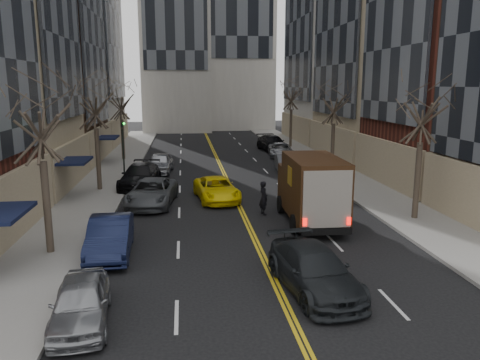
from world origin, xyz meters
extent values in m
plane|color=black|center=(0.00, 0.00, 0.00)|extent=(160.00, 160.00, 0.00)
cube|color=slate|center=(-9.00, 27.00, 0.07)|extent=(4.00, 66.00, 0.15)
cube|color=slate|center=(9.00, 27.00, 0.07)|extent=(4.00, 66.00, 0.15)
cube|color=#4C301E|center=(-15.50, 33.00, 12.00)|extent=(9.00, 12.00, 24.00)
cube|color=black|center=(-10.84, 33.00, 13.20)|extent=(0.20, 10.56, 19.20)
cube|color=black|center=(-10.00, 18.00, 2.40)|extent=(2.00, 3.00, 0.15)
cube|color=black|center=(-10.90, 18.00, 1.35)|extent=(0.20, 3.00, 2.50)
cube|color=black|center=(-10.00, 31.00, 2.40)|extent=(2.00, 3.00, 0.15)
cube|color=black|center=(-10.90, 31.00, 1.35)|extent=(0.20, 3.00, 2.50)
cube|color=tan|center=(16.00, 32.00, 14.00)|extent=(10.00, 14.00, 28.00)
cube|color=#B7B2A8|center=(17.00, 46.50, 17.00)|extent=(12.00, 15.00, 34.00)
cylinder|color=#382D23|center=(-8.80, 8.00, 2.06)|extent=(0.30, 0.30, 3.83)
cylinder|color=#382D23|center=(-8.80, 20.00, 2.17)|extent=(0.30, 0.30, 4.05)
cylinder|color=#382D23|center=(-8.80, 33.00, 1.99)|extent=(0.30, 0.30, 3.69)
cylinder|color=#382D23|center=(8.80, 11.00, 2.13)|extent=(0.30, 0.30, 3.96)
cylinder|color=#382D23|center=(8.80, 25.00, 2.04)|extent=(0.30, 0.30, 3.78)
cylinder|color=#382D23|center=(8.80, 40.00, 2.22)|extent=(0.30, 0.30, 4.14)
cylinder|color=black|center=(-7.40, 22.00, 2.05)|extent=(0.12, 0.12, 3.80)
imported|color=black|center=(-7.40, 22.00, 4.40)|extent=(0.15, 0.18, 0.90)
sphere|color=#0CE526|center=(-7.25, 21.90, 4.35)|extent=(0.14, 0.14, 0.14)
cube|color=black|center=(3.22, 11.15, 0.55)|extent=(2.42, 6.49, 0.30)
cube|color=black|center=(3.30, 13.51, 1.56)|extent=(2.41, 1.78, 2.11)
cube|color=black|center=(3.20, 10.60, 2.01)|extent=(2.57, 5.00, 3.01)
cube|color=black|center=(3.12, 8.06, 0.55)|extent=(2.31, 0.26, 0.30)
cube|color=red|center=(2.11, 8.08, 1.00)|extent=(0.18, 0.07, 0.35)
cube|color=red|center=(4.12, 8.01, 1.00)|extent=(0.18, 0.07, 0.35)
cube|color=gold|center=(1.98, 10.69, 2.61)|extent=(0.07, 0.90, 0.90)
cube|color=gold|center=(4.43, 10.61, 2.61)|extent=(0.07, 0.90, 0.90)
cylinder|color=black|center=(2.11, 13.30, 0.48)|extent=(0.31, 0.97, 0.96)
cylinder|color=black|center=(4.48, 13.22, 0.48)|extent=(0.31, 0.97, 0.96)
cylinder|color=black|center=(1.98, 9.49, 0.48)|extent=(0.31, 0.97, 0.96)
cylinder|color=black|center=(4.35, 9.41, 0.48)|extent=(0.31, 0.97, 0.96)
imported|color=black|center=(1.20, 3.32, 0.75)|extent=(2.78, 5.42, 1.50)
cube|color=black|center=(1.20, 4.08, 1.36)|extent=(0.13, 0.04, 0.09)
cube|color=blue|center=(1.20, 4.05, 1.36)|extent=(0.10, 0.01, 0.06)
imported|color=yellow|center=(-1.21, 16.63, 0.69)|extent=(2.91, 5.24, 1.39)
imported|color=black|center=(1.11, 13.09, 0.93)|extent=(0.61, 0.77, 1.86)
imported|color=#95989C|center=(-6.30, 1.90, 0.69)|extent=(2.03, 4.18, 1.38)
imported|color=black|center=(-6.30, 7.75, 0.79)|extent=(1.87, 4.85, 1.57)
imported|color=#474A4E|center=(-5.10, 15.87, 0.76)|extent=(3.15, 5.73, 1.52)
imported|color=black|center=(-6.21, 20.87, 0.81)|extent=(2.91, 5.80, 1.62)
imported|color=#A7A9AE|center=(-5.10, 26.25, 0.80)|extent=(2.25, 4.82, 1.60)
imported|color=#45474C|center=(5.10, 25.58, 0.71)|extent=(1.93, 4.45, 1.42)
imported|color=#A8AAB0|center=(6.30, 33.40, 0.68)|extent=(2.86, 5.15, 1.36)
imported|color=black|center=(6.30, 37.82, 0.82)|extent=(3.04, 5.92, 1.64)
camera|label=1|loc=(-3.14, -11.40, 7.02)|focal=35.00mm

